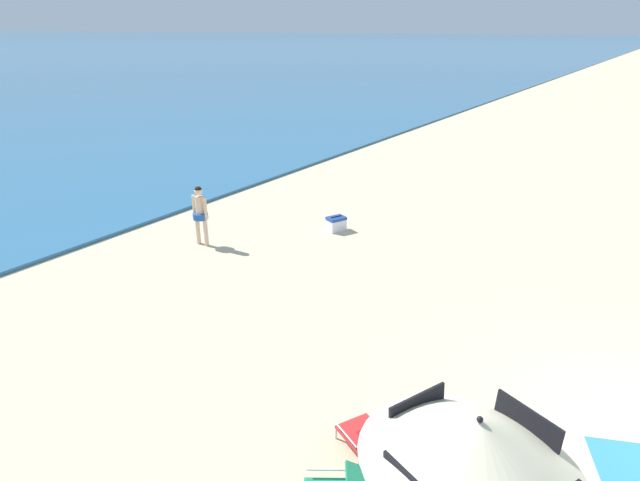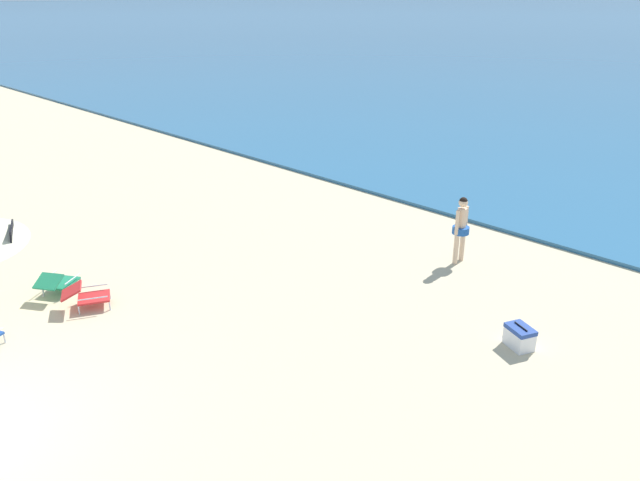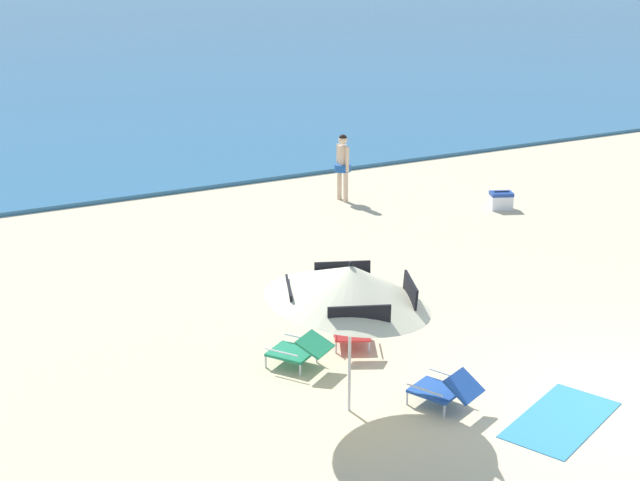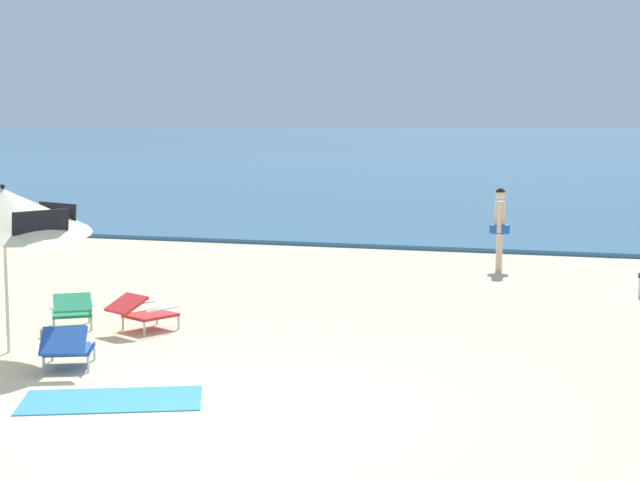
# 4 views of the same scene
# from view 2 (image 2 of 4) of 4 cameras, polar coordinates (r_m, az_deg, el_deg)

# --- Properties ---
(lounge_chair_under_umbrella) EXTENTS (0.87, 1.02, 0.52)m
(lounge_chair_under_umbrella) POSITION_cam_2_polar(r_m,az_deg,el_deg) (12.88, -21.06, -4.80)
(lounge_chair_under_umbrella) COLOR red
(lounge_chair_under_umbrella) RESTS_ON ground
(lounge_chair_facing_sea) EXTENTS (0.92, 1.02, 0.51)m
(lounge_chair_facing_sea) POSITION_cam_2_polar(r_m,az_deg,el_deg) (13.65, -23.42, -3.61)
(lounge_chair_facing_sea) COLOR #1E7F56
(lounge_chair_facing_sea) RESTS_ON ground
(person_standing_near_shore) EXTENTS (0.39, 0.47, 1.57)m
(person_standing_near_shore) POSITION_cam_2_polar(r_m,az_deg,el_deg) (14.13, 13.08, 1.41)
(person_standing_near_shore) COLOR beige
(person_standing_near_shore) RESTS_ON ground
(cooler_box) EXTENTS (0.59, 0.52, 0.43)m
(cooler_box) POSITION_cam_2_polar(r_m,az_deg,el_deg) (11.35, 18.18, -8.58)
(cooler_box) COLOR white
(cooler_box) RESTS_ON ground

